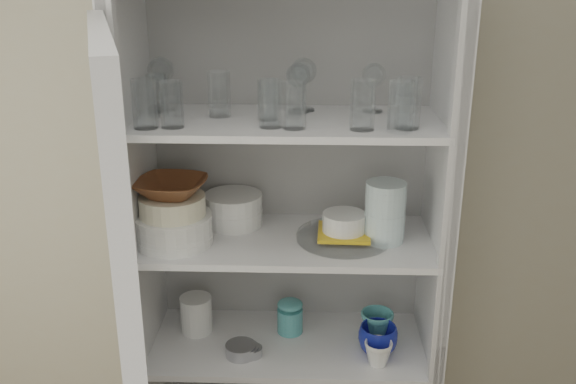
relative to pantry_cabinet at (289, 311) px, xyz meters
The scene contains 30 objects.
wall_back 0.44m from the pantry_cabinet, 140.87° to the left, with size 3.60×0.02×2.60m, color beige.
pantry_cabinet is the anchor object (origin of this frame).
tumbler_0 0.91m from the pantry_cabinet, 153.75° to the right, with size 0.07×0.07×0.14m, color silver.
tumbler_1 0.88m from the pantry_cabinet, 150.21° to the right, with size 0.07×0.07×0.14m, color silver.
tumbler_2 0.81m from the pantry_cabinet, 83.19° to the right, with size 0.07×0.07×0.14m, color silver.
tumbler_3 0.81m from the pantry_cabinet, 104.64° to the right, with size 0.07×0.07×0.14m, color silver.
tumbler_4 0.85m from the pantry_cabinet, 42.01° to the right, with size 0.07×0.07×0.14m, color silver.
tumbler_5 0.89m from the pantry_cabinet, 26.77° to the right, with size 0.07×0.07×0.15m, color silver.
tumbler_6 0.89m from the pantry_cabinet, 34.13° to the right, with size 0.07×0.07×0.15m, color silver.
tumbler_7 0.89m from the pantry_cabinet, behind, with size 0.06×0.06×0.13m, color silver.
tumbler_8 0.82m from the pantry_cabinet, 168.52° to the right, with size 0.07×0.07×0.14m, color silver.
tumbler_9 0.79m from the pantry_cabinet, 125.32° to the right, with size 0.06×0.06×0.12m, color silver.
goblet_0 0.91m from the pantry_cabinet, behind, with size 0.08×0.08×0.19m, color silver, non-canonical shape.
goblet_1 0.81m from the pantry_cabinet, 24.65° to the left, with size 0.08×0.08×0.17m, color silver, non-canonical shape.
goblet_2 0.82m from the pantry_cabinet, 43.96° to the left, with size 0.08×0.08×0.19m, color silver, non-canonical shape.
goblet_3 0.85m from the pantry_cabinet, ahead, with size 0.08×0.08×0.17m, color silver, non-canonical shape.
plate_stack_front 0.54m from the pantry_cabinet, 160.36° to the right, with size 0.25×0.25×0.10m, color white.
plate_stack_back 0.42m from the pantry_cabinet, behind, with size 0.20×0.20×0.11m, color white.
cream_bowl 0.59m from the pantry_cabinet, 160.36° to the right, with size 0.21×0.21×0.07m, color #EEE5C4.
terracotta_bowl 0.64m from the pantry_cabinet, 160.36° to the right, with size 0.22×0.22×0.05m, color brown.
glass_platter 0.39m from the pantry_cabinet, 23.60° to the right, with size 0.31×0.31×0.02m, color silver.
yellow_trivet 0.40m from the pantry_cabinet, 23.60° to the right, with size 0.17×0.17×0.01m, color yellow.
white_ramekin 0.43m from the pantry_cabinet, 23.60° to the right, with size 0.14×0.14×0.06m, color white.
grey_bowl_stack 0.53m from the pantry_cabinet, 15.52° to the right, with size 0.13×0.13×0.20m, color silver.
mug_blue 0.34m from the pantry_cabinet, 23.25° to the right, with size 0.13×0.13×0.10m, color navy.
mug_teal 0.32m from the pantry_cabinet, ahead, with size 0.12×0.12×0.11m, color teal.
mug_white 0.36m from the pantry_cabinet, 33.29° to the right, with size 0.09×0.09×0.09m, color white.
teal_jar 0.03m from the pantry_cabinet, 57.07° to the right, with size 0.09×0.09×0.11m.
measuring_cups 0.23m from the pantry_cabinet, 133.92° to the right, with size 0.10×0.10×0.04m, color #A8A9B0.
white_canister 0.33m from the pantry_cabinet, behind, with size 0.11×0.11×0.13m, color white.
Camera 1 is at (0.27, -0.67, 2.12)m, focal length 40.00 mm.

